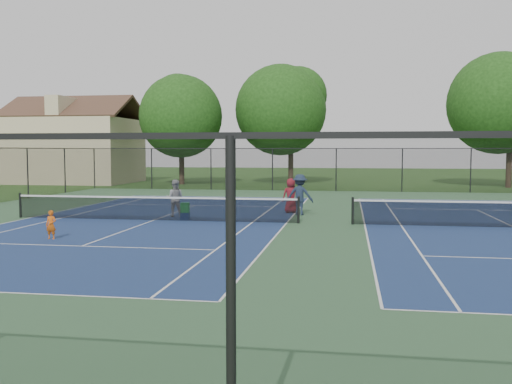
% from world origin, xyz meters
% --- Properties ---
extents(ground, '(140.00, 140.00, 0.00)m').
position_xyz_m(ground, '(0.00, 0.00, 0.00)').
color(ground, '#234716').
rests_on(ground, ground).
extents(court_pad, '(36.00, 36.00, 0.01)m').
position_xyz_m(court_pad, '(0.00, 0.00, 0.00)').
color(court_pad, '#315837').
rests_on(court_pad, ground).
extents(tennis_court_left, '(12.00, 23.83, 1.07)m').
position_xyz_m(tennis_court_left, '(-7.00, 0.00, 0.10)').
color(tennis_court_left, navy).
rests_on(tennis_court_left, ground).
extents(perimeter_fence, '(36.08, 36.08, 3.02)m').
position_xyz_m(perimeter_fence, '(0.00, 0.00, 1.60)').
color(perimeter_fence, black).
rests_on(perimeter_fence, ground).
extents(tree_back_a, '(6.80, 6.80, 9.15)m').
position_xyz_m(tree_back_a, '(-13.00, 24.00, 6.04)').
color(tree_back_a, '#2D2116').
rests_on(tree_back_a, ground).
extents(tree_back_b, '(7.60, 7.60, 10.03)m').
position_xyz_m(tree_back_b, '(-4.00, 26.00, 6.60)').
color(tree_back_b, '#2D2116').
rests_on(tree_back_b, ground).
extents(tree_back_d, '(7.80, 7.80, 10.37)m').
position_xyz_m(tree_back_d, '(13.00, 24.00, 6.82)').
color(tree_back_d, '#2D2116').
rests_on(tree_back_d, ground).
extents(clapboard_house, '(10.80, 8.10, 7.65)m').
position_xyz_m(clapboard_house, '(-23.00, 25.00, 3.09)').
color(clapboard_house, tan).
rests_on(clapboard_house, ground).
extents(child_player, '(0.35, 0.23, 0.94)m').
position_xyz_m(child_player, '(-8.61, -5.27, 0.47)').
color(child_player, orange).
rests_on(child_player, ground).
extents(instructor, '(0.84, 0.68, 1.61)m').
position_xyz_m(instructor, '(-6.54, 1.42, 0.80)').
color(instructor, gray).
rests_on(instructor, ground).
extents(bystander_b, '(1.27, 0.87, 1.82)m').
position_xyz_m(bystander_b, '(-1.24, 2.86, 0.91)').
color(bystander_b, '#1C293E').
rests_on(bystander_b, ground).
extents(bystander_c, '(0.91, 0.74, 1.60)m').
position_xyz_m(bystander_c, '(-1.73, 3.68, 0.80)').
color(bystander_c, maroon).
rests_on(bystander_c, ground).
extents(ball_crate, '(0.40, 0.36, 0.30)m').
position_xyz_m(ball_crate, '(-5.80, 0.45, 0.15)').
color(ball_crate, navy).
rests_on(ball_crate, ground).
extents(ball_hopper, '(0.36, 0.31, 0.40)m').
position_xyz_m(ball_hopper, '(-5.80, 0.45, 0.51)').
color(ball_hopper, green).
rests_on(ball_hopper, ball_crate).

